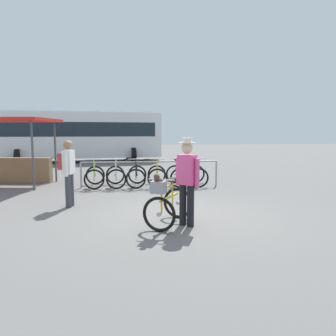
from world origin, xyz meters
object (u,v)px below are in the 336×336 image
at_px(racked_bike_lime, 95,176).
at_px(racked_bike_teal, 177,175).
at_px(racked_bike_orange, 197,175).
at_px(featured_bicycle, 167,202).
at_px(bus_distant, 78,134).
at_px(person_with_featured_bike, 187,178).
at_px(racked_bike_yellow, 157,175).
at_px(racked_bike_black, 137,175).
at_px(market_stall, 13,145).
at_px(pedestrian_with_backpack, 68,169).
at_px(racked_bike_white, 116,176).

distance_m(racked_bike_lime, racked_bike_teal, 2.80).
bearing_deg(racked_bike_orange, racked_bike_teal, 179.54).
distance_m(featured_bicycle, bus_distant, 14.76).
height_order(racked_bike_teal, person_with_featured_bike, person_with_featured_bike).
relative_size(racked_bike_teal, featured_bicycle, 0.88).
distance_m(racked_bike_lime, person_with_featured_bike, 5.32).
xyz_separation_m(racked_bike_yellow, racked_bike_teal, (0.70, -0.01, 0.00)).
height_order(racked_bike_black, racked_bike_teal, same).
height_order(racked_bike_black, featured_bicycle, featured_bicycle).
relative_size(racked_bike_yellow, bus_distant, 0.11).
bearing_deg(featured_bicycle, racked_bike_lime, 111.82).
relative_size(racked_bike_teal, racked_bike_orange, 0.95).
distance_m(person_with_featured_bike, bus_distant, 14.85).
distance_m(racked_bike_yellow, market_stall, 5.25).
xyz_separation_m(pedestrian_with_backpack, bus_distant, (-1.70, 12.27, 0.80)).
xyz_separation_m(featured_bicycle, bus_distant, (-3.92, 14.18, 1.25)).
relative_size(racked_bike_lime, featured_bicycle, 0.89).
distance_m(featured_bicycle, pedestrian_with_backpack, 2.96).
height_order(pedestrian_with_backpack, bus_distant, bus_distant).
relative_size(bus_distant, market_stall, 2.99).
height_order(featured_bicycle, pedestrian_with_backpack, pedestrian_with_backpack).
relative_size(racked_bike_black, featured_bicycle, 0.89).
distance_m(racked_bike_white, racked_bike_orange, 2.80).
relative_size(racked_bike_white, market_stall, 0.33).
bearing_deg(featured_bicycle, pedestrian_with_backpack, 139.24).
height_order(racked_bike_teal, featured_bicycle, featured_bicycle).
bearing_deg(market_stall, racked_bike_white, -16.05).
height_order(racked_bike_teal, market_stall, market_stall).
xyz_separation_m(racked_bike_lime, bus_distant, (-2.01, 9.43, 1.37)).
height_order(racked_bike_black, racked_bike_orange, same).
bearing_deg(racked_bike_black, racked_bike_lime, 179.53).
bearing_deg(market_stall, racked_bike_yellow, -11.86).
distance_m(racked_bike_white, person_with_featured_bike, 5.05).
bearing_deg(market_stall, featured_bicycle, -50.12).
distance_m(racked_bike_orange, person_with_featured_bike, 4.92).
xyz_separation_m(racked_bike_orange, featured_bicycle, (-1.60, -4.72, 0.12)).
relative_size(racked_bike_yellow, person_with_featured_bike, 0.67).
bearing_deg(racked_bike_teal, racked_bike_white, 179.53).
bearing_deg(racked_bike_lime, racked_bike_teal, -0.47).
height_order(racked_bike_lime, market_stall, market_stall).
xyz_separation_m(racked_bike_lime, racked_bike_orange, (3.50, -0.03, 0.00)).
xyz_separation_m(racked_bike_teal, bus_distant, (-4.81, 9.45, 1.37)).
bearing_deg(racked_bike_black, person_with_featured_bike, -79.34).
bearing_deg(racked_bike_orange, racked_bike_white, 179.54).
distance_m(racked_bike_yellow, pedestrian_with_backpack, 3.76).
xyz_separation_m(racked_bike_lime, featured_bicycle, (1.90, -4.75, 0.12)).
xyz_separation_m(racked_bike_black, racked_bike_orange, (2.10, -0.02, 0.00)).
height_order(racked_bike_orange, bus_distant, bus_distant).
xyz_separation_m(racked_bike_lime, racked_bike_yellow, (2.10, -0.02, 0.00)).
distance_m(racked_bike_white, market_stall, 3.92).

